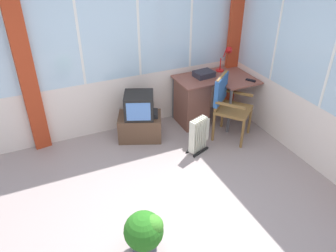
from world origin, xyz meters
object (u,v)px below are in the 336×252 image
(paper_tray, at_px, (204,74))
(wooden_armchair, at_px, (226,99))
(space_heater, at_px, (199,134))
(desk_lamp, at_px, (227,55))
(tv_remote, at_px, (251,80))
(tv_on_stand, at_px, (140,119))
(desk, at_px, (194,100))
(potted_plant, at_px, (145,232))

(paper_tray, distance_m, wooden_armchair, 0.61)
(space_heater, bearing_deg, desk_lamp, 42.25)
(tv_remote, relative_size, tv_on_stand, 0.20)
(desk_lamp, height_order, paper_tray, desk_lamp)
(tv_remote, xyz_separation_m, paper_tray, (-0.57, 0.44, 0.03))
(desk, xyz_separation_m, tv_remote, (0.75, -0.40, 0.37))
(wooden_armchair, distance_m, potted_plant, 2.45)
(wooden_armchair, bearing_deg, space_heater, -158.65)
(potted_plant, bearing_deg, paper_tray, 49.31)
(tv_on_stand, xyz_separation_m, space_heater, (0.65, -0.68, -0.05))
(wooden_armchair, height_order, potted_plant, wooden_armchair)
(tv_remote, xyz_separation_m, potted_plant, (-2.39, -1.67, -0.49))
(space_heater, xyz_separation_m, potted_plant, (-1.33, -1.33, 0.01))
(desk_lamp, height_order, tv_remote, desk_lamp)
(tv_remote, height_order, wooden_armchair, wooden_armchair)
(tv_remote, distance_m, wooden_armchair, 0.55)
(tv_remote, bearing_deg, potted_plant, -177.11)
(tv_remote, relative_size, wooden_armchair, 0.15)
(paper_tray, xyz_separation_m, wooden_armchair, (0.06, -0.57, -0.19))
(tv_remote, distance_m, tv_on_stand, 1.80)
(desk, distance_m, potted_plant, 2.64)
(desk_lamp, xyz_separation_m, paper_tray, (-0.43, -0.05, -0.23))
(paper_tray, relative_size, tv_on_stand, 0.40)
(space_heater, bearing_deg, tv_on_stand, 133.74)
(desk, xyz_separation_m, potted_plant, (-1.64, -2.07, -0.13))
(paper_tray, bearing_deg, space_heater, -121.69)
(space_heater, height_order, potted_plant, space_heater)
(desk_lamp, bearing_deg, potted_plant, -136.15)
(desk, height_order, potted_plant, desk)
(desk, height_order, wooden_armchair, wooden_armchair)
(desk, xyz_separation_m, tv_on_stand, (-0.95, -0.07, -0.09))
(desk_lamp, distance_m, wooden_armchair, 0.84)
(tv_on_stand, distance_m, space_heater, 0.94)
(tv_remote, bearing_deg, wooden_armchair, 162.07)
(tv_on_stand, xyz_separation_m, potted_plant, (-0.68, -2.00, -0.04))
(desk_lamp, xyz_separation_m, potted_plant, (-2.25, -2.16, -0.75))
(desk, bearing_deg, tv_on_stand, -175.75)
(tv_remote, bearing_deg, desk, 119.75)
(potted_plant, bearing_deg, desk, 51.68)
(desk_lamp, height_order, space_heater, desk_lamp)
(paper_tray, relative_size, potted_plant, 0.61)
(tv_remote, relative_size, paper_tray, 0.50)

